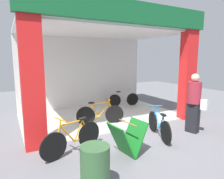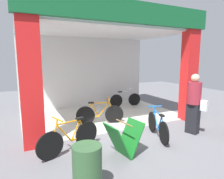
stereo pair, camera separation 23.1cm
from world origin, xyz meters
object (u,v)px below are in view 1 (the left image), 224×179
at_px(bicycle_parked_1, 159,125).
at_px(trash_bin, 95,170).
at_px(pedestrian_1, 194,102).
at_px(bicycle_inside_0, 100,114).
at_px(bicycle_parked_0, 73,138).
at_px(bicycle_inside_1, 124,99).
at_px(sandwich_board_sign, 127,139).

height_order(bicycle_parked_1, trash_bin, bicycle_parked_1).
bearing_deg(pedestrian_1, bicycle_inside_0, 137.66).
xyz_separation_m(bicycle_parked_1, trash_bin, (-2.53, -1.35, 0.08)).
bearing_deg(bicycle_parked_1, bicycle_parked_0, 175.18).
xyz_separation_m(bicycle_inside_0, bicycle_parked_0, (-1.42, -1.57, 0.01)).
bearing_deg(bicycle_inside_1, trash_bin, -125.98).
relative_size(bicycle_inside_0, bicycle_parked_1, 1.05).
distance_m(bicycle_parked_0, pedestrian_1, 3.65).
height_order(bicycle_inside_1, bicycle_parked_0, bicycle_parked_0).
bearing_deg(bicycle_inside_1, bicycle_parked_1, -106.17).
bearing_deg(pedestrian_1, bicycle_parked_1, 170.58).
height_order(bicycle_parked_1, pedestrian_1, pedestrian_1).
distance_m(sandwich_board_sign, pedestrian_1, 2.58).
height_order(bicycle_inside_1, sandwich_board_sign, bicycle_inside_1).
bearing_deg(bicycle_inside_1, sandwich_board_sign, -120.58).
height_order(pedestrian_1, trash_bin, pedestrian_1).
bearing_deg(sandwich_board_sign, bicycle_parked_1, 19.32).
xyz_separation_m(bicycle_parked_0, bicycle_parked_1, (2.42, -0.20, -0.02)).
bearing_deg(sandwich_board_sign, bicycle_inside_1, 59.42).
bearing_deg(sandwich_board_sign, bicycle_inside_0, 81.04).
height_order(bicycle_inside_1, pedestrian_1, pedestrian_1).
relative_size(bicycle_inside_0, trash_bin, 1.84).
bearing_deg(pedestrian_1, sandwich_board_sign, -173.61).
relative_size(sandwich_board_sign, pedestrian_1, 0.47).
relative_size(pedestrian_1, trash_bin, 2.11).
height_order(bicycle_inside_0, trash_bin, bicycle_inside_0).
height_order(bicycle_inside_0, bicycle_parked_1, bicycle_inside_0).
bearing_deg(bicycle_parked_1, bicycle_inside_1, 73.83).
height_order(bicycle_inside_1, bicycle_parked_1, bicycle_parked_1).
xyz_separation_m(pedestrian_1, trash_bin, (-3.69, -1.16, -0.51)).
relative_size(bicycle_parked_0, sandwich_board_sign, 1.87).
bearing_deg(bicycle_parked_0, trash_bin, -94.10).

